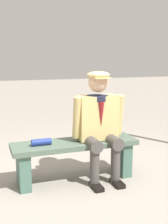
% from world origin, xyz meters
% --- Properties ---
extents(ground_plane, '(30.00, 30.00, 0.00)m').
position_xyz_m(ground_plane, '(0.00, 0.00, 0.00)').
color(ground_plane, gray).
extents(bench, '(1.50, 0.42, 0.48)m').
position_xyz_m(bench, '(0.00, 0.00, 0.33)').
color(bench, '#4E6152').
rests_on(bench, ground).
extents(seated_man, '(0.65, 0.57, 1.31)m').
position_xyz_m(seated_man, '(-0.28, 0.06, 0.73)').
color(seated_man, tan).
rests_on(seated_man, ground).
extents(rolled_magazine, '(0.23, 0.08, 0.08)m').
position_xyz_m(rolled_magazine, '(0.41, 0.02, 0.52)').
color(rolled_magazine, navy).
rests_on(rolled_magazine, bench).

